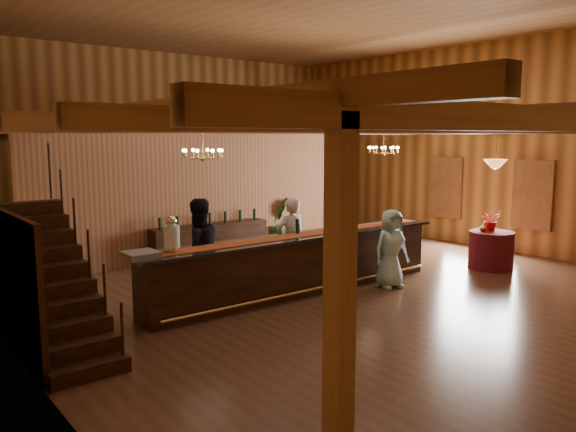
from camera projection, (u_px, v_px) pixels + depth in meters
floor at (313, 279)px, 11.93m from camera, size 14.00×14.00×0.00m
ceiling at (315, 10)px, 11.16m from camera, size 14.00×14.00×0.00m
wall_back at (162, 145)px, 16.98m from camera, size 12.00×0.10×5.50m
wall_right at (480, 146)px, 15.25m from camera, size 0.10×14.00×5.50m
beam_grid at (298, 125)px, 11.87m from camera, size 11.90×13.90×0.39m
support_posts at (330, 207)px, 11.32m from camera, size 9.20×10.20×3.20m
partition_wall at (207, 195)px, 14.12m from camera, size 9.00×0.18×3.10m
window_right_front at (533, 195)px, 14.14m from camera, size 0.12×1.05×1.75m
window_right_back at (446, 188)px, 16.16m from camera, size 0.12×1.05×1.75m
staircase at (55, 281)px, 7.86m from camera, size 1.00×2.80×2.00m
backroom_boxes at (178, 224)px, 15.94m from camera, size 4.10×0.60×1.10m
tasting_bar at (299, 264)px, 10.81m from camera, size 6.78×0.94×1.14m
beverage_dispenser at (172, 235)px, 9.13m from camera, size 0.26×0.26×0.60m
glass_rack_tray at (141, 255)px, 8.73m from camera, size 0.50×0.50×0.10m
raffle_drum at (391, 215)px, 12.20m from camera, size 0.34×0.24×0.30m
bar_bottle_0 at (297, 226)px, 10.85m from camera, size 0.07×0.07×0.30m
bar_bottle_1 at (327, 223)px, 11.32m from camera, size 0.07×0.07×0.30m
backbar_shelf at (210, 241)px, 13.90m from camera, size 3.08×0.56×0.86m
round_table at (491, 250)px, 12.83m from camera, size 0.99×0.99×0.86m
chandelier_left at (203, 153)px, 11.01m from camera, size 0.80×0.80×0.68m
chandelier_right at (383, 150)px, 14.75m from camera, size 0.80×0.80×0.69m
pendant_lamp at (495, 164)px, 12.56m from camera, size 0.52×0.52×0.90m
bartender at (291, 241)px, 11.44m from camera, size 0.69×0.49×1.78m
staff_second at (198, 251)px, 10.12m from camera, size 0.97×0.78×1.91m
guest at (391, 249)px, 11.18m from camera, size 0.86×0.66×1.58m
floor_plant at (279, 222)px, 15.58m from camera, size 0.85×0.75×1.33m
table_flowers at (491, 220)px, 12.91m from camera, size 0.49×0.44×0.49m
table_vase at (483, 225)px, 12.78m from camera, size 0.16×0.16×0.29m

